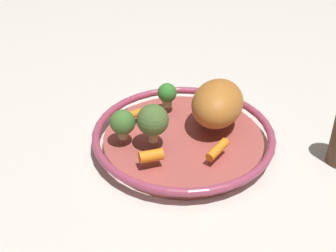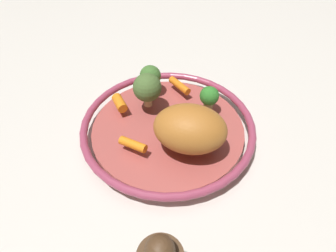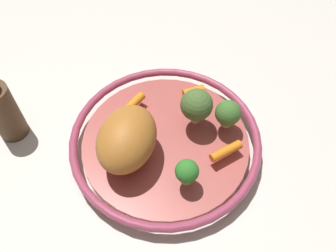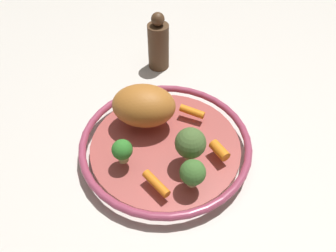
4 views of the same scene
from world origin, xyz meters
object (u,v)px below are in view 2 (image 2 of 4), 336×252
Objects in this scene: baby_carrot_right at (120,103)px; broccoli_floret_mid at (150,76)px; baby_carrot_back at (180,85)px; roast_chicken_piece at (190,129)px; broccoli_floret_small at (209,97)px; serving_bowl at (168,128)px; baby_carrot_center at (133,144)px; broccoli_floret_edge at (147,88)px.

broccoli_floret_mid is (0.07, 0.05, 0.02)m from baby_carrot_right.
baby_carrot_back is 0.07m from broccoli_floret_mid.
baby_carrot_back is (0.01, 0.17, -0.03)m from roast_chicken_piece.
broccoli_floret_small is 0.14m from broccoli_floret_mid.
broccoli_floret_small reaches higher than baby_carrot_right.
serving_bowl is 6.50× the size of baby_carrot_center.
serving_bowl is 0.10m from broccoli_floret_small.
broccoli_floret_small is at bearing -57.13° from baby_carrot_back.
baby_carrot_right is 0.18m from broccoli_floret_small.
serving_bowl is at bearing 37.70° from baby_carrot_center.
broccoli_floret_edge is at bearing 167.23° from broccoli_floret_small.
roast_chicken_piece reaches higher than serving_bowl.
broccoli_floret_mid reaches higher than baby_carrot_center.
baby_carrot_right is 0.12m from baby_carrot_center.
broccoli_floret_mid is at bearing 170.80° from baby_carrot_back.
broccoli_floret_edge is (-0.03, 0.06, 0.06)m from serving_bowl.
broccoli_floret_edge is (-0.07, -0.04, 0.04)m from baby_carrot_back.
baby_carrot_right is 0.07m from broccoli_floret_edge.
broccoli_floret_edge is at bearing -149.15° from baby_carrot_back.
broccoli_floret_small is at bearing 18.27° from serving_bowl.
serving_bowl is at bearing -112.53° from baby_carrot_back.
baby_carrot_center is at bearing -152.11° from broccoli_floret_small.
broccoli_floret_edge is at bearing -102.31° from broccoli_floret_mid.
serving_bowl is 6.15× the size of broccoli_floret_mid.
baby_carrot_right is 0.77× the size of baby_carrot_center.
broccoli_floret_small is (0.09, 0.03, 0.05)m from serving_bowl.
baby_carrot_back is 1.13× the size of baby_carrot_center.
baby_carrot_right reaches higher than serving_bowl.
baby_carrot_right reaches higher than baby_carrot_center.
broccoli_floret_mid reaches higher than serving_bowl.
broccoli_floret_edge is 0.13m from broccoli_floret_small.
baby_carrot_center reaches higher than serving_bowl.
baby_carrot_center is (0.02, -0.12, -0.00)m from baby_carrot_right.
broccoli_floret_mid is at bearing 100.51° from serving_bowl.
serving_bowl is at bearing -60.09° from broccoli_floret_edge.
baby_carrot_right is at bearing 176.99° from broccoli_floret_edge.
baby_carrot_back reaches higher than serving_bowl.
baby_carrot_right is 0.82× the size of broccoli_floret_small.
serving_bowl is 8.41× the size of baby_carrot_right.
broccoli_floret_edge is at bearing 70.56° from baby_carrot_center.
baby_carrot_back is 0.81× the size of broccoli_floret_edge.
broccoli_floret_mid is (-0.06, 0.01, 0.02)m from baby_carrot_back.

